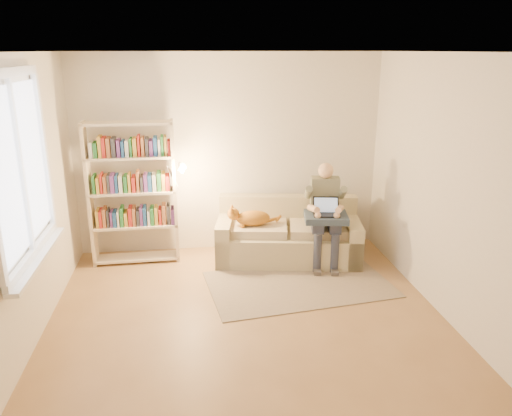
{
  "coord_description": "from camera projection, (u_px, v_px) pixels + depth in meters",
  "views": [
    {
      "loc": [
        -0.51,
        -4.22,
        2.62
      ],
      "look_at": [
        0.19,
        1.0,
        0.94
      ],
      "focal_mm": 35.0,
      "sensor_mm": 36.0,
      "label": 1
    }
  ],
  "objects": [
    {
      "name": "floor",
      "position": [
        250.0,
        332.0,
        4.84
      ],
      "size": [
        4.5,
        4.5,
        0.0
      ],
      "primitive_type": "plane",
      "color": "olive",
      "rests_on": "ground"
    },
    {
      "name": "ceiling",
      "position": [
        249.0,
        52.0,
        4.05
      ],
      "size": [
        4.0,
        4.5,
        0.02
      ],
      "primitive_type": "cube",
      "color": "white",
      "rests_on": "wall_back"
    },
    {
      "name": "wall_left",
      "position": [
        14.0,
        214.0,
        4.19
      ],
      "size": [
        0.02,
        4.5,
        2.6
      ],
      "primitive_type": "cube",
      "color": "silver",
      "rests_on": "floor"
    },
    {
      "name": "wall_right",
      "position": [
        460.0,
        196.0,
        4.7
      ],
      "size": [
        0.02,
        4.5,
        2.6
      ],
      "primitive_type": "cube",
      "color": "silver",
      "rests_on": "floor"
    },
    {
      "name": "wall_back",
      "position": [
        229.0,
        154.0,
        6.57
      ],
      "size": [
        4.0,
        0.02,
        2.6
      ],
      "primitive_type": "cube",
      "color": "silver",
      "rests_on": "floor"
    },
    {
      "name": "wall_front",
      "position": [
        309.0,
        346.0,
        2.32
      ],
      "size": [
        4.0,
        0.02,
        2.6
      ],
      "primitive_type": "cube",
      "color": "silver",
      "rests_on": "floor"
    },
    {
      "name": "window",
      "position": [
        27.0,
        198.0,
        4.37
      ],
      "size": [
        0.12,
        1.52,
        1.69
      ],
      "color": "white",
      "rests_on": "wall_left"
    },
    {
      "name": "sofa",
      "position": [
        288.0,
        238.0,
        6.49
      ],
      "size": [
        1.93,
        1.11,
        0.77
      ],
      "rotation": [
        0.0,
        0.0,
        -0.16
      ],
      "color": "tan",
      "rests_on": "floor"
    },
    {
      "name": "person",
      "position": [
        325.0,
        209.0,
        6.2
      ],
      "size": [
        0.43,
        0.61,
        1.29
      ],
      "rotation": [
        0.0,
        0.0,
        -0.16
      ],
      "color": "gray",
      "rests_on": "sofa"
    },
    {
      "name": "cat",
      "position": [
        254.0,
        217.0,
        6.3
      ],
      "size": [
        0.67,
        0.3,
        0.24
      ],
      "rotation": [
        0.0,
        0.0,
        -0.16
      ],
      "color": "orange",
      "rests_on": "sofa"
    },
    {
      "name": "blanket",
      "position": [
        321.0,
        217.0,
        6.12
      ],
      "size": [
        0.58,
        0.51,
        0.08
      ],
      "primitive_type": "cube",
      "rotation": [
        0.0,
        0.0,
        -0.16
      ],
      "color": "#2C3B4E",
      "rests_on": "person"
    },
    {
      "name": "laptop",
      "position": [
        321.0,
        210.0,
        6.1
      ],
      "size": [
        0.35,
        0.32,
        0.25
      ],
      "rotation": [
        0.0,
        0.0,
        -0.16
      ],
      "color": "black",
      "rests_on": "blanket"
    },
    {
      "name": "bookshelf",
      "position": [
        133.0,
        186.0,
        6.18
      ],
      "size": [
        1.2,
        0.33,
        1.81
      ],
      "rotation": [
        0.0,
        0.0,
        0.02
      ],
      "color": "beige",
      "rests_on": "floor"
    },
    {
      "name": "rug",
      "position": [
        299.0,
        284.0,
        5.82
      ],
      "size": [
        2.22,
        1.49,
        0.01
      ],
      "primitive_type": "cube",
      "rotation": [
        0.0,
        0.0,
        0.13
      ],
      "color": "gray",
      "rests_on": "floor"
    }
  ]
}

